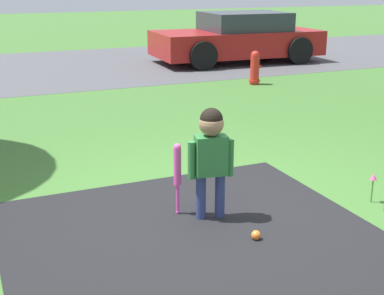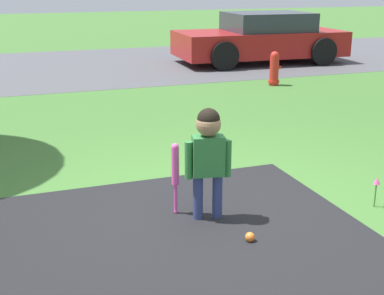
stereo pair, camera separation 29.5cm
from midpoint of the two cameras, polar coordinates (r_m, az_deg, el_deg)
ground_plane at (r=4.77m, az=4.11°, el=-7.06°), size 60.00×60.00×0.00m
street_strip at (r=12.99m, az=-11.83°, el=8.44°), size 40.00×6.00×0.01m
child at (r=4.46m, az=3.64°, el=-0.11°), size 0.39×0.21×0.98m
baseball_bat at (r=4.61m, az=0.04°, el=-2.28°), size 0.07×0.07×0.65m
sports_ball at (r=4.32m, az=8.18°, el=-9.45°), size 0.08×0.08×0.08m
fire_hydrant at (r=10.58m, az=9.57°, el=8.28°), size 0.24×0.22×0.65m
parked_car at (r=13.47m, az=8.02°, el=11.44°), size 4.11×2.13×1.20m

